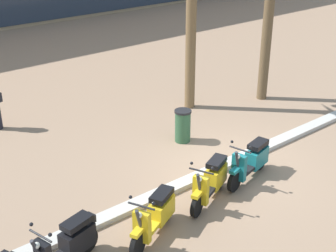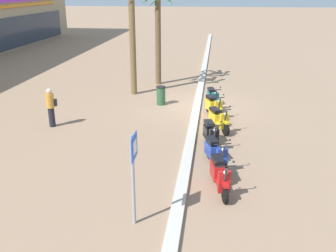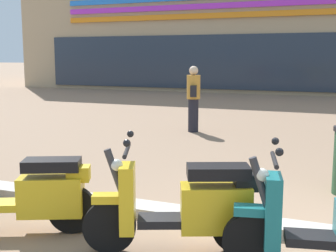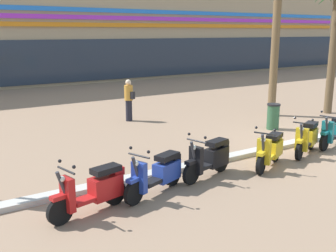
% 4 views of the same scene
% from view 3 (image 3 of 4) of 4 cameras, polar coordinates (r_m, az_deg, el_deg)
% --- Properties ---
extents(scooter_yellow_gap_after_mid, '(1.63, 0.91, 1.17)m').
position_cam_3_polar(scooter_yellow_gap_after_mid, '(5.16, -17.41, -8.10)').
color(scooter_yellow_gap_after_mid, black).
rests_on(scooter_yellow_gap_after_mid, ground).
extents(scooter_yellow_tail_end, '(1.67, 0.89, 1.17)m').
position_cam_3_polar(scooter_yellow_tail_end, '(4.48, 2.59, -10.05)').
color(scooter_yellow_tail_end, black).
rests_on(scooter_yellow_tail_end, ground).
extents(pedestrian_by_palm_tree, '(0.34, 0.46, 1.67)m').
position_cam_3_polar(pedestrian_by_palm_tree, '(11.45, 3.22, 3.65)').
color(pedestrian_by_palm_tree, black).
rests_on(pedestrian_by_palm_tree, ground).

